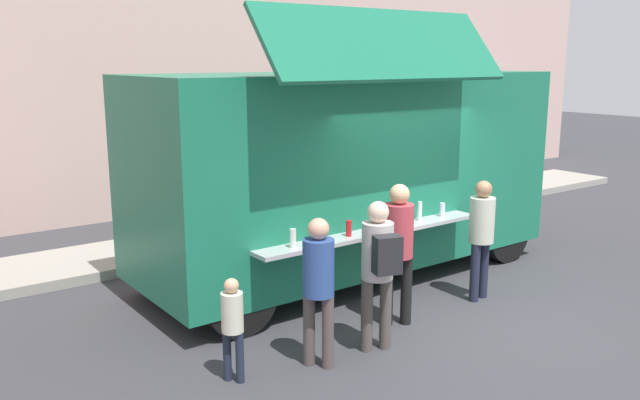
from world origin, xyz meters
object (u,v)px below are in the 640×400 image
(trash_bin, at_px, (445,186))
(customer_front_ordering, at_px, (398,242))
(customer_rear_waiting, at_px, (318,279))
(child_near_queue, at_px, (232,320))
(customer_mid_with_backpack, at_px, (379,261))
(food_truck_main, at_px, (350,167))
(customer_extra_browsing, at_px, (481,229))

(trash_bin, height_order, customer_front_ordering, customer_front_ordering)
(trash_bin, height_order, customer_rear_waiting, customer_rear_waiting)
(customer_front_ordering, relative_size, child_near_queue, 1.61)
(customer_mid_with_backpack, xyz_separation_m, customer_rear_waiting, (-0.73, 0.08, -0.08))
(food_truck_main, xyz_separation_m, customer_extra_browsing, (0.76, -1.82, -0.65))
(food_truck_main, relative_size, trash_bin, 6.72)
(customer_rear_waiting, relative_size, child_near_queue, 1.48)
(trash_bin, relative_size, child_near_queue, 0.86)
(child_near_queue, bearing_deg, trash_bin, -3.48)
(customer_front_ordering, xyz_separation_m, customer_rear_waiting, (-1.42, -0.35, -0.08))
(customer_front_ordering, distance_m, customer_mid_with_backpack, 0.81)
(trash_bin, bearing_deg, food_truck_main, -152.55)
(food_truck_main, distance_m, trash_bin, 5.16)
(customer_front_ordering, relative_size, customer_extra_browsing, 1.07)
(trash_bin, distance_m, customer_mid_with_backpack, 7.44)
(customer_front_ordering, height_order, customer_extra_browsing, customer_front_ordering)
(trash_bin, xyz_separation_m, customer_extra_browsing, (-3.71, -4.14, 0.50))
(trash_bin, relative_size, customer_front_ordering, 0.54)
(customer_mid_with_backpack, height_order, child_near_queue, customer_mid_with_backpack)
(trash_bin, bearing_deg, child_near_queue, -150.32)
(food_truck_main, height_order, customer_rear_waiting, food_truck_main)
(customer_mid_with_backpack, bearing_deg, food_truck_main, -13.44)
(customer_rear_waiting, bearing_deg, customer_mid_with_backpack, -39.18)
(customer_mid_with_backpack, bearing_deg, child_near_queue, 97.21)
(customer_front_ordering, bearing_deg, child_near_queue, 123.42)
(food_truck_main, height_order, trash_bin, food_truck_main)
(trash_bin, relative_size, customer_rear_waiting, 0.58)
(food_truck_main, xyz_separation_m, child_near_queue, (-2.99, -1.93, -0.97))
(customer_mid_with_backpack, relative_size, child_near_queue, 1.56)
(food_truck_main, bearing_deg, child_near_queue, -147.84)
(customer_rear_waiting, height_order, child_near_queue, customer_rear_waiting)
(food_truck_main, distance_m, customer_extra_browsing, 2.08)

